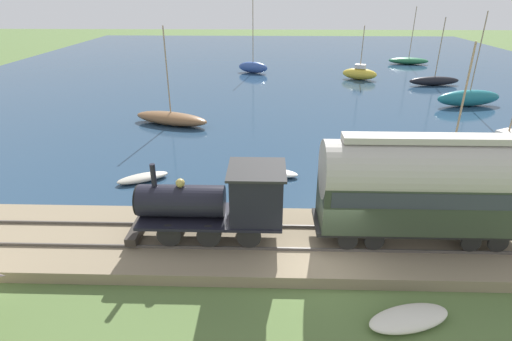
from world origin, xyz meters
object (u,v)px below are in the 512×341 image
sailboat_black (434,81)px  beached_dinghy (409,318)px  rowboat_off_pier (143,178)px  sailboat_green (408,61)px  sailboat_gray (446,177)px  rowboat_mid_harbor (274,173)px  sailboat_yellow (360,73)px  steam_locomotive (222,199)px  sailboat_teal (469,98)px  passenger_coach (424,185)px  sailboat_brown (171,118)px  sailboat_white (505,147)px  sailboat_blue (253,67)px

sailboat_black → beached_dinghy: bearing=152.6°
beached_dinghy → rowboat_off_pier: bearing=48.6°
sailboat_green → sailboat_gray: (-39.29, 10.38, 0.06)m
rowboat_mid_harbor → sailboat_yellow: bearing=-7.6°
steam_locomotive → beached_dinghy: size_ratio=2.09×
beached_dinghy → sailboat_teal: bearing=-27.3°
steam_locomotive → passenger_coach: 7.78m
sailboat_brown → rowboat_mid_harbor: (-9.33, -8.05, -0.32)m
sailboat_brown → sailboat_white: 23.48m
sailboat_yellow → steam_locomotive: bearing=-178.6°
sailboat_black → rowboat_mid_harbor: (-24.25, 18.09, -0.35)m
steam_locomotive → passenger_coach: bearing=-90.0°
sailboat_brown → sailboat_teal: (6.26, -25.98, 0.25)m
sailboat_teal → rowboat_off_pier: 30.22m
sailboat_green → sailboat_teal: 22.63m
sailboat_yellow → rowboat_mid_harbor: 29.15m
sailboat_blue → beached_dinghy: (-42.05, -6.51, -0.53)m
sailboat_green → steam_locomotive: bearing=161.6°
sailboat_white → rowboat_mid_harbor: 14.95m
steam_locomotive → rowboat_mid_harbor: bearing=-17.1°
sailboat_gray → beached_dinghy: size_ratio=2.53×
sailboat_gray → beached_dinghy: 11.18m
sailboat_teal → sailboat_blue: bearing=43.3°
rowboat_mid_harbor → sailboat_brown: bearing=54.1°
steam_locomotive → sailboat_white: size_ratio=1.08×
sailboat_brown → rowboat_off_pier: sailboat_brown is taller
sailboat_blue → sailboat_green: bearing=-50.4°
sailboat_black → rowboat_mid_harbor: size_ratio=2.47×
rowboat_off_pier → passenger_coach: bearing=-144.8°
sailboat_black → sailboat_blue: 21.52m
steam_locomotive → sailboat_blue: size_ratio=0.70×
sailboat_teal → sailboat_green: bearing=-13.9°
sailboat_green → sailboat_yellow: bearing=147.2°
sailboat_blue → sailboat_white: sailboat_blue is taller
steam_locomotive → rowboat_mid_harbor: steam_locomotive is taller
passenger_coach → sailboat_brown: sailboat_brown is taller
steam_locomotive → sailboat_gray: bearing=-62.6°
sailboat_green → beached_dinghy: size_ratio=2.56×
rowboat_mid_harbor → beached_dinghy: 11.83m
sailboat_green → sailboat_yellow: size_ratio=1.26×
sailboat_black → sailboat_blue: bearing=66.0°
passenger_coach → sailboat_blue: size_ratio=0.92×
steam_locomotive → sailboat_brown: sailboat_brown is taller
sailboat_blue → sailboat_brown: sailboat_blue is taller
sailboat_blue → sailboat_green: 23.14m
sailboat_teal → rowboat_mid_harbor: size_ratio=2.81×
steam_locomotive → sailboat_white: 19.72m
sailboat_gray → rowboat_mid_harbor: sailboat_gray is taller
passenger_coach → sailboat_gray: bearing=-31.9°
sailboat_gray → beached_dinghy: bearing=142.9°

